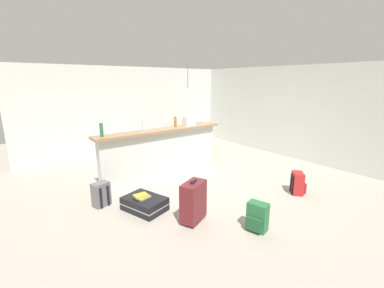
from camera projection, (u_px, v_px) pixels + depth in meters
name	position (u px, v px, depth m)	size (l,w,h in m)	color
ground_plane	(198.00, 178.00, 5.78)	(13.00, 13.00, 0.05)	#ADA393
wall_back	(135.00, 110.00, 7.81)	(6.60, 0.10, 2.50)	silver
wall_right	(273.00, 111.00, 7.51)	(0.10, 6.00, 2.50)	silver
partition_half_wall	(162.00, 154.00, 5.70)	(2.80, 0.20, 1.03)	silver
bar_countertop	(162.00, 130.00, 5.57)	(2.96, 0.40, 0.05)	#93704C
bottle_green	(101.00, 130.00, 4.80)	(0.07, 0.07, 0.25)	#2D6B38
bottle_clear	(143.00, 125.00, 5.37)	(0.07, 0.07, 0.24)	silver
bottle_amber	(175.00, 122.00, 5.82)	(0.06, 0.06, 0.23)	#9E661E
bottle_white	(203.00, 118.00, 6.32)	(0.06, 0.06, 0.24)	silver
grocery_bag	(189.00, 121.00, 5.98)	(0.26, 0.18, 0.22)	silver
dining_table	(187.00, 130.00, 7.81)	(1.10, 0.80, 0.74)	brown
dining_chair_near_partition	(199.00, 137.00, 7.42)	(0.48, 0.48, 0.93)	black
pendant_lamp	(188.00, 90.00, 7.46)	(0.34, 0.34, 0.78)	black
suitcase_flat_black	(144.00, 204.00, 4.29)	(0.67, 0.89, 0.22)	black
backpack_red	(298.00, 184.00, 4.89)	(0.34, 0.34, 0.42)	red
backpack_green	(257.00, 217.00, 3.69)	(0.29, 0.32, 0.42)	#286B3D
suitcase_upright_maroon	(193.00, 201.00, 3.90)	(0.50, 0.39, 0.67)	maroon
backpack_grey	(101.00, 195.00, 4.42)	(0.32, 0.29, 0.42)	slate
book_stack	(142.00, 196.00, 4.25)	(0.26, 0.22, 0.06)	tan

